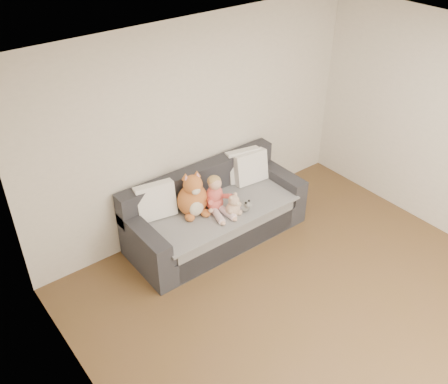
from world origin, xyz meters
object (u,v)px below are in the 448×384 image
at_px(sippy_cup, 240,208).
at_px(toddler, 216,197).
at_px(teddy_bear, 234,207).
at_px(plush_cat, 193,198).
at_px(sofa, 215,215).

bearing_deg(sippy_cup, toddler, 135.35).
xyz_separation_m(toddler, teddy_bear, (0.10, -0.20, -0.07)).
relative_size(toddler, sippy_cup, 4.19).
xyz_separation_m(teddy_bear, sippy_cup, (0.10, 0.01, -0.06)).
bearing_deg(teddy_bear, plush_cat, 118.40).
relative_size(sofa, sippy_cup, 19.73).
xyz_separation_m(toddler, plush_cat, (-0.23, 0.13, 0.02)).
bearing_deg(teddy_bear, sofa, 81.04).
height_order(sofa, toddler, toddler).
relative_size(sofa, toddler, 4.71).
distance_m(toddler, sippy_cup, 0.31).
height_order(toddler, teddy_bear, toddler).
height_order(toddler, sippy_cup, toddler).
distance_m(sofa, teddy_bear, 0.43).
distance_m(toddler, teddy_bear, 0.24).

